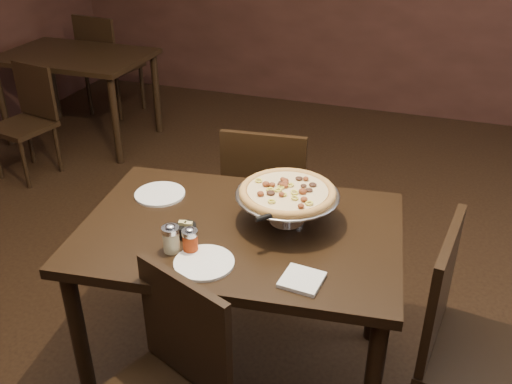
% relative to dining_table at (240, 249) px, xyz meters
% --- Properties ---
extents(room, '(6.04, 7.04, 2.84)m').
position_rel_dining_table_xyz_m(room, '(0.06, 0.09, 0.72)').
color(room, black).
rests_on(room, ground).
extents(dining_table, '(1.34, 0.98, 0.78)m').
position_rel_dining_table_xyz_m(dining_table, '(0.00, 0.00, 0.00)').
color(dining_table, black).
rests_on(dining_table, ground).
extents(background_table, '(1.18, 0.79, 0.74)m').
position_rel_dining_table_xyz_m(background_table, '(-2.21, 2.08, -0.04)').
color(background_table, black).
rests_on(background_table, ground).
extents(pizza_stand, '(0.41, 0.41, 0.17)m').
position_rel_dining_table_xyz_m(pizza_stand, '(0.16, 0.10, 0.24)').
color(pizza_stand, silver).
rests_on(pizza_stand, dining_table).
extents(parmesan_shaker, '(0.07, 0.07, 0.11)m').
position_rel_dining_table_xyz_m(parmesan_shaker, '(-0.18, -0.23, 0.16)').
color(parmesan_shaker, beige).
rests_on(parmesan_shaker, dining_table).
extents(pepper_flake_shaker, '(0.06, 0.06, 0.10)m').
position_rel_dining_table_xyz_m(pepper_flake_shaker, '(-0.11, -0.21, 0.15)').
color(pepper_flake_shaker, maroon).
rests_on(pepper_flake_shaker, dining_table).
extents(packet_caddy, '(0.08, 0.08, 0.06)m').
position_rel_dining_table_xyz_m(packet_caddy, '(-0.17, -0.12, 0.13)').
color(packet_caddy, black).
rests_on(packet_caddy, dining_table).
extents(napkin_stack, '(0.15, 0.15, 0.01)m').
position_rel_dining_table_xyz_m(napkin_stack, '(0.32, -0.25, 0.11)').
color(napkin_stack, silver).
rests_on(napkin_stack, dining_table).
extents(plate_left, '(0.22, 0.22, 0.01)m').
position_rel_dining_table_xyz_m(plate_left, '(-0.42, 0.13, 0.11)').
color(plate_left, white).
rests_on(plate_left, dining_table).
extents(plate_near, '(0.22, 0.22, 0.01)m').
position_rel_dining_table_xyz_m(plate_near, '(-0.04, -0.27, 0.11)').
color(plate_near, white).
rests_on(plate_near, dining_table).
extents(serving_spatula, '(0.17, 0.17, 0.02)m').
position_rel_dining_table_xyz_m(serving_spatula, '(0.15, -0.08, 0.24)').
color(serving_spatula, silver).
rests_on(serving_spatula, pizza_stand).
extents(chair_far, '(0.47, 0.47, 0.92)m').
position_rel_dining_table_xyz_m(chair_far, '(-0.12, 0.74, -0.18)').
color(chair_far, black).
rests_on(chair_far, ground).
extents(chair_side, '(0.50, 0.50, 0.95)m').
position_rel_dining_table_xyz_m(chair_side, '(0.90, -0.06, -0.16)').
color(chair_side, black).
rests_on(chair_side, ground).
extents(bg_chair_far, '(0.49, 0.49, 0.93)m').
position_rel_dining_table_xyz_m(bg_chair_far, '(-2.29, 2.65, -0.17)').
color(bg_chair_far, black).
rests_on(bg_chair_far, ground).
extents(bg_chair_near, '(0.45, 0.45, 0.82)m').
position_rel_dining_table_xyz_m(bg_chair_near, '(-2.19, 1.40, -0.23)').
color(bg_chair_near, black).
rests_on(bg_chair_near, ground).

